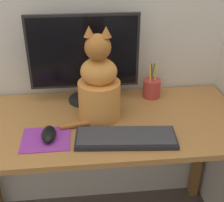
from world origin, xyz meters
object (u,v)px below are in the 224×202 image
monitor (84,56)px  cat (99,86)px  keyboard (126,138)px  pen_cup (152,88)px  computer_mouse_left (49,134)px

monitor → cat: monitor is taller
monitor → cat: bearing=-71.1°
keyboard → pen_cup: (0.18, 0.36, 0.04)m
monitor → pen_cup: monitor is taller
keyboard → computer_mouse_left: (-0.31, 0.04, 0.01)m
keyboard → cat: 0.25m
monitor → pen_cup: (0.33, 0.01, -0.18)m
monitor → cat: 0.19m
cat → pen_cup: (0.27, 0.17, -0.11)m
keyboard → cat: bearing=121.6°
monitor → computer_mouse_left: bearing=-117.0°
computer_mouse_left → cat: 0.29m
keyboard → cat: cat is taller
monitor → pen_cup: size_ratio=2.90×
cat → computer_mouse_left: bearing=-135.4°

